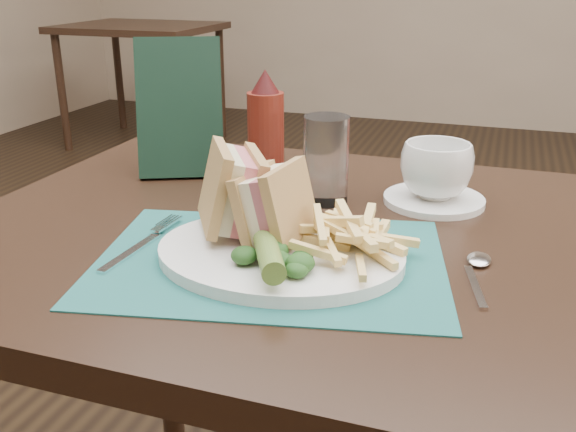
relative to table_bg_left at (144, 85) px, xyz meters
The scene contains 17 objects.
floor 3.03m from the table_bg_left, 50.33° to the right, with size 7.00×7.00×0.00m, color black.
wall_back 2.29m from the table_bg_left, 31.73° to the left, with size 6.00×6.00×0.00m, color tan.
table_bg_left is the anchor object (origin of this frame).
placemat 3.54m from the table_bg_left, 56.48° to the right, with size 0.42×0.30×0.00m, color #1C5A55.
plate 3.54m from the table_bg_left, 56.30° to the right, with size 0.30×0.24×0.01m, color white, non-canonical shape.
sandwich_half_a 3.48m from the table_bg_left, 57.39° to the right, with size 0.06×0.11×0.10m, color tan, non-canonical shape.
sandwich_half_b 3.51m from the table_bg_left, 56.58° to the right, with size 0.06×0.10×0.09m, color tan, non-canonical shape.
kale_garnish 3.59m from the table_bg_left, 56.59° to the right, with size 0.11×0.08×0.03m, color #183914, non-canonical shape.
pickle_spear 3.60m from the table_bg_left, 56.73° to the right, with size 0.03×0.03×0.12m, color #52742C.
fries_pile 3.57m from the table_bg_left, 55.19° to the right, with size 0.18×0.20×0.05m, color #F4D27A, non-canonical shape.
fork 3.46m from the table_bg_left, 58.92° to the right, with size 0.03×0.17×0.01m, color silver, non-canonical shape.
spoon 3.65m from the table_bg_left, 53.06° to the right, with size 0.03×0.15×0.01m, color silver, non-canonical shape.
saucer 3.41m from the table_bg_left, 51.68° to the right, with size 0.15×0.15×0.01m, color white.
coffee_cup 3.42m from the table_bg_left, 51.68° to the right, with size 0.11×0.11×0.08m, color white.
drinking_glass 3.36m from the table_bg_left, 54.26° to the right, with size 0.07×0.07×0.13m, color white.
ketchup_bottle 3.27m from the table_bg_left, 55.41° to the right, with size 0.06×0.06×0.19m, color #5F1910, non-canonical shape.
check_presenter 3.17m from the table_bg_left, 57.64° to the right, with size 0.14×0.02×0.23m, color black.
Camera 1 is at (0.27, -1.28, 1.08)m, focal length 40.00 mm.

